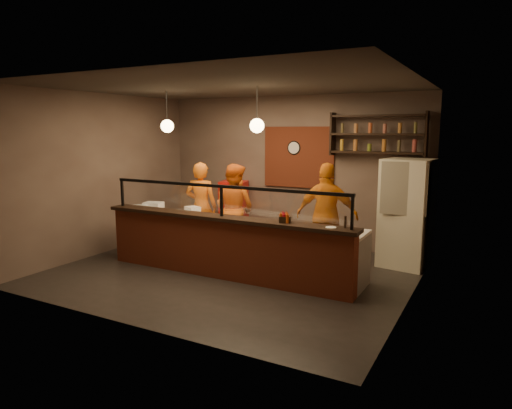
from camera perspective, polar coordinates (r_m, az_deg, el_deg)
The scene contains 29 objects.
floor at distance 8.14m, azimuth -3.07°, elevation -8.45°, with size 6.00×6.00×0.00m, color black.
ceiling at distance 7.78m, azimuth -3.28°, elevation 14.59°, with size 6.00×6.00×0.00m, color #39322C.
wall_back at distance 10.01m, azimuth 4.32°, elevation 4.24°, with size 6.00×6.00×0.00m, color #6A584E.
wall_left at distance 9.70m, azimuth -18.51°, elevation 3.62°, with size 5.00×5.00×0.00m, color #6A584E.
wall_right at distance 6.75m, azimuth 19.12°, elevation 1.29°, with size 5.00×5.00×0.00m, color #6A584E.
wall_front at distance 5.84m, azimuth -16.06°, elevation 0.24°, with size 6.00×6.00×0.00m, color #6A584E.
brick_patch at distance 9.88m, azimuth 5.34°, elevation 5.90°, with size 1.60×0.04×1.30m, color #963B20.
service_counter at distance 7.76m, azimuth -4.26°, elevation -5.52°, with size 4.60×0.25×1.00m, color #963B20.
counter_ledge at distance 7.64m, azimuth -4.30°, elevation -1.68°, with size 4.70×0.37×0.06m, color black.
worktop_cabinet at distance 8.19m, azimuth -2.36°, elevation -5.25°, with size 4.60×0.75×0.85m, color gray.
worktop at distance 8.09m, azimuth -2.39°, elevation -2.16°, with size 4.60×0.75×0.05m, color white.
sneeze_guard at distance 7.58m, azimuth -4.34°, elevation 0.85°, with size 4.50×0.05×0.52m.
wall_shelving at distance 9.19m, azimuth 14.93°, elevation 8.49°, with size 1.84×0.28×0.85m.
wall_clock at distance 9.90m, azimuth 4.80°, elevation 7.07°, with size 0.30×0.30×0.04m, color black.
pendant_left at distance 8.78m, azimuth -11.03°, elevation 9.60°, with size 0.24×0.24×0.77m.
pendant_right at distance 7.73m, azimuth 0.12°, elevation 9.83°, with size 0.24×0.24×0.77m.
cook_left at distance 9.46m, azimuth -6.86°, elevation -0.27°, with size 0.67×0.44×1.83m, color orange.
cook_mid at distance 9.18m, azimuth -2.72°, elevation -0.55°, with size 0.88×0.69×1.82m, color #DA5D14.
cook_right at distance 8.32m, azimuth 8.86°, elevation -1.39°, with size 1.12×0.47×1.91m, color orange.
fridge at distance 8.71m, azimuth 18.29°, elevation -1.05°, with size 0.82×0.77×1.97m, color beige.
red_cooler at distance 10.39m, azimuth -2.79°, elevation -0.74°, with size 0.57×0.53×1.34m, color red.
pizza_dough at distance 7.94m, azimuth -1.41°, elevation -2.15°, with size 0.44×0.44×0.01m, color beige.
prep_tub_a at distance 9.23m, azimuth -12.70°, elevation -0.24°, with size 0.34×0.28×0.17m, color white.
prep_tub_b at distance 8.80m, azimuth -7.93°, elevation -0.70°, with size 0.27×0.21×0.13m, color white.
prep_tub_c at distance 9.11m, azimuth -14.48°, elevation -0.54°, with size 0.28×0.23×0.14m, color silver.
rolling_pin at distance 8.32m, azimuth -5.10°, elevation -1.44°, with size 0.07×0.07×0.40m, color gold.
condiment_caddy at distance 7.10m, azimuth 3.67°, elevation -1.87°, with size 0.17×0.13×0.10m, color black.
pepper_mill at distance 6.81m, azimuth 11.10°, elevation -2.16°, with size 0.04×0.04×0.18m, color black.
small_plate at distance 6.80m, azimuth 9.34°, elevation -2.85°, with size 0.16×0.16×0.01m, color white.
Camera 1 is at (4.04, -6.61, 2.49)m, focal length 32.00 mm.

